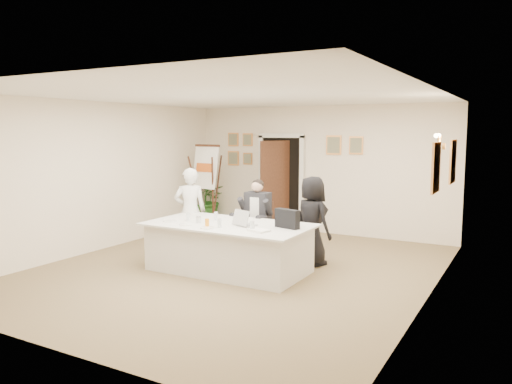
{
  "coord_description": "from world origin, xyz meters",
  "views": [
    {
      "loc": [
        4.15,
        -6.78,
        2.24
      ],
      "look_at": [
        0.03,
        0.6,
        1.21
      ],
      "focal_mm": 35.0,
      "sensor_mm": 36.0,
      "label": 1
    }
  ],
  "objects": [
    {
      "name": "floor",
      "position": [
        0.0,
        0.0,
        0.0
      ],
      "size": [
        7.0,
        7.0,
        0.0
      ],
      "primitive_type": "plane",
      "color": "olive",
      "rests_on": "ground"
    },
    {
      "name": "ceiling",
      "position": [
        0.0,
        0.0,
        2.8
      ],
      "size": [
        6.0,
        7.0,
        0.02
      ],
      "primitive_type": "cube",
      "color": "white",
      "rests_on": "wall_back"
    },
    {
      "name": "wall_back",
      "position": [
        0.0,
        3.5,
        1.4
      ],
      "size": [
        6.0,
        0.1,
        2.8
      ],
      "primitive_type": "cube",
      "color": "white",
      "rests_on": "floor"
    },
    {
      "name": "wall_front",
      "position": [
        0.0,
        -3.5,
        1.4
      ],
      "size": [
        6.0,
        0.1,
        2.8
      ],
      "primitive_type": "cube",
      "color": "white",
      "rests_on": "floor"
    },
    {
      "name": "wall_left",
      "position": [
        -3.0,
        0.0,
        1.4
      ],
      "size": [
        0.1,
        7.0,
        2.8
      ],
      "primitive_type": "cube",
      "color": "white",
      "rests_on": "floor"
    },
    {
      "name": "wall_right",
      "position": [
        3.0,
        0.0,
        1.4
      ],
      "size": [
        0.1,
        7.0,
        2.8
      ],
      "primitive_type": "cube",
      "color": "white",
      "rests_on": "floor"
    },
    {
      "name": "doorway",
      "position": [
        -0.88,
        3.32,
        1.04
      ],
      "size": [
        1.14,
        0.86,
        2.2
      ],
      "color": "black",
      "rests_on": "floor"
    },
    {
      "name": "pictures_back_wall",
      "position": [
        -0.8,
        3.47,
        1.85
      ],
      "size": [
        3.4,
        0.06,
        0.8
      ],
      "primitive_type": null,
      "color": "#E1974D",
      "rests_on": "wall_back"
    },
    {
      "name": "pictures_right_wall",
      "position": [
        2.97,
        1.2,
        1.75
      ],
      "size": [
        0.06,
        2.2,
        0.8
      ],
      "primitive_type": null,
      "color": "#E1974D",
      "rests_on": "wall_right"
    },
    {
      "name": "wall_sconce",
      "position": [
        2.9,
        1.2,
        2.1
      ],
      "size": [
        0.2,
        0.3,
        0.24
      ],
      "primitive_type": null,
      "color": "gold",
      "rests_on": "wall_right"
    },
    {
      "name": "conference_table",
      "position": [
        -0.06,
        -0.13,
        0.39
      ],
      "size": [
        2.64,
        1.41,
        0.78
      ],
      "color": "silver",
      "rests_on": "floor"
    },
    {
      "name": "seated_man",
      "position": [
        -0.14,
        0.93,
        0.71
      ],
      "size": [
        0.75,
        0.78,
        1.41
      ],
      "primitive_type": null,
      "rotation": [
        0.0,
        0.0,
        0.25
      ],
      "color": "black",
      "rests_on": "floor"
    },
    {
      "name": "flip_chart",
      "position": [
        -2.19,
        2.4,
        0.88
      ],
      "size": [
        0.68,
        0.46,
        1.92
      ],
      "color": "black",
      "rests_on": "floor"
    },
    {
      "name": "standing_man",
      "position": [
        -1.29,
        0.5,
        0.79
      ],
      "size": [
        0.69,
        0.66,
        1.59
      ],
      "primitive_type": "imported",
      "rotation": [
        0.0,
        0.0,
        3.81
      ],
      "color": "white",
      "rests_on": "floor"
    },
    {
      "name": "standing_woman",
      "position": [
        0.95,
        0.9,
        0.75
      ],
      "size": [
        0.87,
        0.75,
        1.5
      ],
      "primitive_type": "imported",
      "rotation": [
        0.0,
        0.0,
        2.69
      ],
      "color": "black",
      "rests_on": "floor"
    },
    {
      "name": "potted_palm",
      "position": [
        -2.8,
        3.2,
        0.59
      ],
      "size": [
        1.15,
        1.02,
        1.19
      ],
      "primitive_type": "imported",
      "rotation": [
        0.0,
        0.0,
        0.09
      ],
      "color": "#255E1F",
      "rests_on": "floor"
    },
    {
      "name": "laptop",
      "position": [
        0.22,
        -0.1,
        0.91
      ],
      "size": [
        0.45,
        0.46,
        0.28
      ],
      "primitive_type": null,
      "rotation": [
        0.0,
        0.0,
        -0.35
      ],
      "color": "#B7BABC",
      "rests_on": "conference_table"
    },
    {
      "name": "laptop_bag",
      "position": [
        0.91,
        0.0,
        0.92
      ],
      "size": [
        0.43,
        0.21,
        0.29
      ],
      "primitive_type": "cube",
      "rotation": [
        0.0,
        0.0,
        -0.25
      ],
      "color": "black",
      "rests_on": "conference_table"
    },
    {
      "name": "paper_stack",
      "position": [
        0.66,
        -0.43,
        0.79
      ],
      "size": [
        0.35,
        0.29,
        0.03
      ],
      "primitive_type": "cube",
      "rotation": [
        0.0,
        0.0,
        -0.28
      ],
      "color": "white",
      "rests_on": "conference_table"
    },
    {
      "name": "plate_left",
      "position": [
        -1.0,
        -0.44,
        0.78
      ],
      "size": [
        0.27,
        0.27,
        0.01
      ],
      "primitive_type": "cylinder",
      "rotation": [
        0.0,
        0.0,
        0.23
      ],
      "color": "white",
      "rests_on": "conference_table"
    },
    {
      "name": "plate_mid",
      "position": [
        -0.6,
        -0.54,
        0.78
      ],
      "size": [
        0.26,
        0.26,
        0.01
      ],
      "primitive_type": "cylinder",
      "rotation": [
        0.0,
        0.0,
        -0.26
      ],
      "color": "white",
      "rests_on": "conference_table"
    },
    {
      "name": "plate_near",
      "position": [
        -0.15,
        -0.61,
        0.78
      ],
      "size": [
        0.28,
        0.28,
        0.01
      ],
      "primitive_type": "cylinder",
      "rotation": [
        0.0,
        0.0,
        0.29
      ],
      "color": "white",
      "rests_on": "conference_table"
    },
    {
      "name": "glass_a",
      "position": [
        -0.77,
        -0.26,
        0.84
      ],
      "size": [
        0.07,
        0.07,
        0.14
      ],
      "primitive_type": "cylinder",
      "rotation": [
        0.0,
        0.0,
        -0.19
      ],
      "color": "silver",
      "rests_on": "conference_table"
    },
    {
      "name": "glass_b",
      "position": [
        -0.01,
        -0.46,
        0.84
      ],
      "size": [
        0.08,
        0.08,
        0.14
      ],
      "primitive_type": "cylinder",
      "rotation": [
        0.0,
        0.0,
        -0.26
      ],
      "color": "silver",
      "rests_on": "conference_table"
    },
    {
      "name": "glass_c",
      "position": [
        0.54,
        -0.42,
        0.84
      ],
      "size": [
        0.07,
        0.07,
        0.14
      ],
      "primitive_type": "cylinder",
      "rotation": [
        0.0,
        0.0,
        -0.0
      ],
      "color": "silver",
      "rests_on": "conference_table"
    },
    {
      "name": "glass_d",
      "position": [
        -0.42,
        0.04,
        0.84
      ],
      "size": [
        0.08,
        0.08,
        0.14
      ],
      "primitive_type": "cylinder",
      "rotation": [
        0.0,
        0.0,
        0.24
      ],
      "color": "silver",
      "rests_on": "conference_table"
    },
    {
      "name": "oj_glass",
      "position": [
        -0.2,
        -0.53,
        0.84
      ],
      "size": [
        0.07,
        0.07,
        0.13
      ],
      "primitive_type": "cylinder",
      "rotation": [
        0.0,
        0.0,
        0.0
      ],
      "color": "orange",
      "rests_on": "conference_table"
    },
    {
      "name": "steel_jug",
      "position": [
        -0.53,
        -0.3,
        0.83
      ],
      "size": [
        0.11,
        0.11,
        0.11
      ],
      "primitive_type": "cylinder",
      "rotation": [
        0.0,
        0.0,
        0.25
      ],
      "color": "silver",
      "rests_on": "conference_table"
    }
  ]
}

